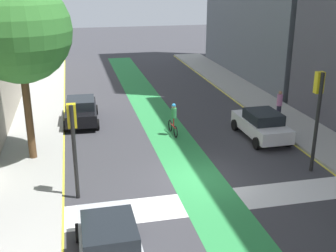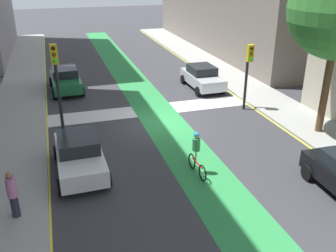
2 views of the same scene
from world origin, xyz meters
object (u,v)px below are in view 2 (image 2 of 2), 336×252
object	(u,v)px
pedestrian_sidewalk_right_a	(13,194)
traffic_signal_near_right	(56,72)
car_white_right_far	(79,154)
cyclist_in_lane	(197,152)
traffic_signal_near_left	(248,65)
car_green_right_near	(66,79)
car_silver_left_near	(202,77)

from	to	relation	value
pedestrian_sidewalk_right_a	traffic_signal_near_right	bearing A→B (deg)	-105.15
car_white_right_far	cyclist_in_lane	bearing A→B (deg)	161.13
traffic_signal_near_left	car_green_right_near	distance (m)	12.27
car_white_right_far	pedestrian_sidewalk_right_a	size ratio (longest dim) A/B	2.47
pedestrian_sidewalk_right_a	car_green_right_near	bearing A→B (deg)	-99.90
car_white_right_far	pedestrian_sidewalk_right_a	distance (m)	3.57
traffic_signal_near_right	traffic_signal_near_left	bearing A→B (deg)	-179.06
traffic_signal_near_left	cyclist_in_lane	size ratio (longest dim) A/B	2.10
traffic_signal_near_right	car_green_right_near	size ratio (longest dim) A/B	1.08
traffic_signal_near_right	car_silver_left_near	world-z (taller)	traffic_signal_near_right
traffic_signal_near_right	car_silver_left_near	bearing A→B (deg)	-153.42
traffic_signal_near_left	car_silver_left_near	size ratio (longest dim) A/B	0.93
cyclist_in_lane	traffic_signal_near_right	bearing A→B (deg)	-48.96
car_silver_left_near	car_white_right_far	world-z (taller)	same
traffic_signal_near_left	car_silver_left_near	distance (m)	5.13
car_silver_left_near	cyclist_in_lane	distance (m)	11.63
traffic_signal_near_left	car_white_right_far	bearing A→B (deg)	23.96
traffic_signal_near_left	car_white_right_far	xyz separation A→B (m)	(10.03, 4.46, -1.95)
car_silver_left_near	traffic_signal_near_right	bearing A→B (deg)	26.58
cyclist_in_lane	pedestrian_sidewalk_right_a	world-z (taller)	pedestrian_sidewalk_right_a
cyclist_in_lane	traffic_signal_near_left	bearing A→B (deg)	-132.07
traffic_signal_near_right	car_green_right_near	world-z (taller)	traffic_signal_near_right
pedestrian_sidewalk_right_a	car_white_right_far	bearing A→B (deg)	-131.97
car_silver_left_near	pedestrian_sidewalk_right_a	bearing A→B (deg)	45.55
pedestrian_sidewalk_right_a	traffic_signal_near_left	bearing A→B (deg)	-150.21
car_white_right_far	cyclist_in_lane	world-z (taller)	cyclist_in_lane
car_green_right_near	car_silver_left_near	bearing A→B (deg)	166.36
car_white_right_far	cyclist_in_lane	distance (m)	4.85
car_white_right_far	traffic_signal_near_right	bearing A→B (deg)	-83.28
car_silver_left_near	car_green_right_near	bearing A→B (deg)	-13.64
traffic_signal_near_left	pedestrian_sidewalk_right_a	world-z (taller)	traffic_signal_near_left
car_silver_left_near	cyclist_in_lane	bearing A→B (deg)	66.84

